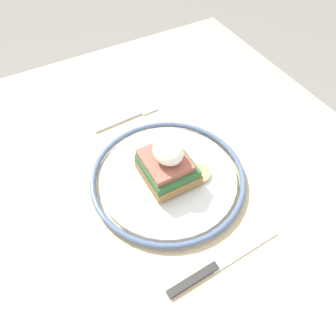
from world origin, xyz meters
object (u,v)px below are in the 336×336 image
Objects in this scene: plate at (168,177)px; knife at (216,266)px; sandwich at (168,164)px; fork at (130,117)px.

plate is 0.18m from knife.
plate is 2.45× the size of sandwich.
plate is at bearing 129.38° from sandwich.
sandwich is at bearing 175.16° from knife.
knife is at bearing -3.87° from fork.
sandwich is (0.00, -0.00, 0.04)m from plate.
fork is (-0.18, 0.01, -0.01)m from plate.
sandwich reaches higher than fork.
knife is (0.18, -0.02, -0.01)m from plate.
sandwich is 0.19m from fork.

